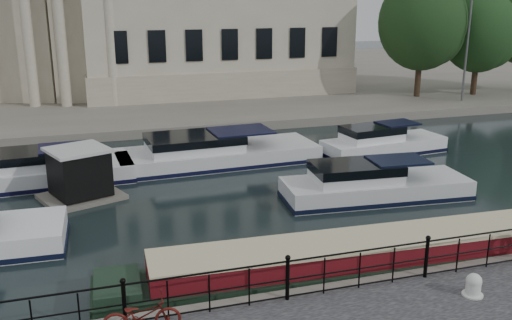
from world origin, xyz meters
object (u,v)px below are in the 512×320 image
(mooring_bollard, at_px, (473,285))
(harbour_hut, at_px, (80,176))
(narrowboat, at_px, (355,265))
(bicycle, at_px, (142,315))

(mooring_bollard, bearing_deg, harbour_hut, 128.01)
(narrowboat, bearing_deg, mooring_bollard, -52.62)
(bicycle, distance_m, mooring_bollard, 8.31)
(mooring_bollard, relative_size, narrowboat, 0.04)
(narrowboat, distance_m, harbour_hut, 12.01)
(harbour_hut, bearing_deg, narrowboat, -72.23)
(bicycle, bearing_deg, mooring_bollard, -90.15)
(mooring_bollard, distance_m, narrowboat, 3.40)
(mooring_bollard, height_order, narrowboat, narrowboat)
(mooring_bollard, bearing_deg, narrowboat, 125.01)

